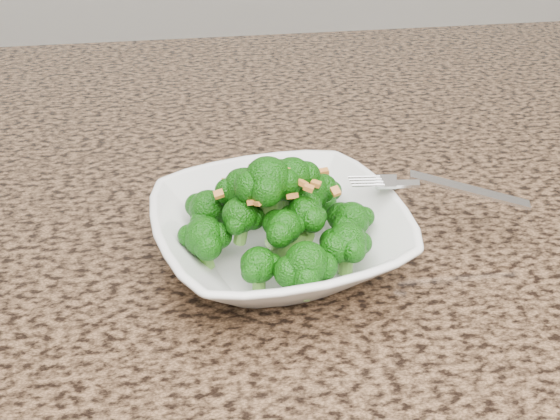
{
  "coord_description": "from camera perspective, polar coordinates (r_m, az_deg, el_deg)",
  "views": [
    {
      "loc": [
        0.08,
        -0.25,
        1.25
      ],
      "look_at": [
        0.15,
        0.22,
        0.95
      ],
      "focal_mm": 45.0,
      "sensor_mm": 36.0,
      "label": 1
    }
  ],
  "objects": [
    {
      "name": "bowl",
      "position": [
        0.57,
        0.0,
        -2.13
      ],
      "size": [
        0.24,
        0.24,
        0.05
      ],
      "primitive_type": "imported",
      "rotation": [
        0.0,
        0.0,
        0.18
      ],
      "color": "white",
      "rests_on": "granite_counter"
    },
    {
      "name": "granite_counter",
      "position": [
        0.66,
        -13.98,
        -2.34
      ],
      "size": [
        1.64,
        1.04,
        0.03
      ],
      "primitive_type": "cube",
      "color": "brown",
      "rests_on": "cabinet"
    },
    {
      "name": "fork",
      "position": [
        0.59,
        10.63,
        2.13
      ],
      "size": [
        0.17,
        0.07,
        0.01
      ],
      "primitive_type": null,
      "rotation": [
        0.0,
        0.0,
        -0.29
      ],
      "color": "silver",
      "rests_on": "bowl"
    },
    {
      "name": "broccoli_pile",
      "position": [
        0.54,
        0.0,
        2.76
      ],
      "size": [
        0.18,
        0.18,
        0.06
      ],
      "primitive_type": null,
      "color": "#115509",
      "rests_on": "bowl"
    },
    {
      "name": "garlic_topping",
      "position": [
        0.53,
        0.0,
        5.97
      ],
      "size": [
        0.11,
        0.11,
        0.01
      ],
      "primitive_type": null,
      "color": "orange",
      "rests_on": "broccoli_pile"
    }
  ]
}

